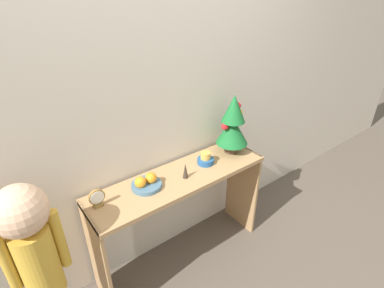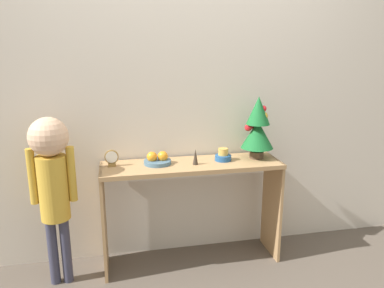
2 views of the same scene
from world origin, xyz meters
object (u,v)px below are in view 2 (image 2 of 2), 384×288
at_px(singing_bowl, 223,156).
at_px(figurine, 195,157).
at_px(fruit_bowl, 157,160).
at_px(child_figure, 52,174).
at_px(desk_clock, 112,158).
at_px(mini_tree, 258,127).

relative_size(singing_bowl, figurine, 1.06).
bearing_deg(singing_bowl, fruit_bowl, 178.39).
bearing_deg(fruit_bowl, child_figure, -170.73).
bearing_deg(desk_clock, mini_tree, -0.87).
relative_size(mini_tree, child_figure, 0.40).
bearing_deg(fruit_bowl, singing_bowl, -1.61).
bearing_deg(fruit_bowl, desk_clock, 177.78).
bearing_deg(desk_clock, figurine, -7.78).
bearing_deg(mini_tree, singing_bowl, -177.90).
relative_size(mini_tree, figurine, 4.11).
distance_m(figurine, child_figure, 0.93).
distance_m(fruit_bowl, singing_bowl, 0.46).
height_order(singing_bowl, child_figure, child_figure).
distance_m(fruit_bowl, child_figure, 0.68).
relative_size(figurine, child_figure, 0.10).
xyz_separation_m(fruit_bowl, desk_clock, (-0.31, 0.01, 0.03)).
height_order(mini_tree, child_figure, mini_tree).
height_order(fruit_bowl, child_figure, child_figure).
bearing_deg(singing_bowl, child_figure, -175.13).
relative_size(fruit_bowl, singing_bowl, 1.63).
xyz_separation_m(mini_tree, fruit_bowl, (-0.72, 0.00, -0.20)).
relative_size(fruit_bowl, desk_clock, 1.66).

